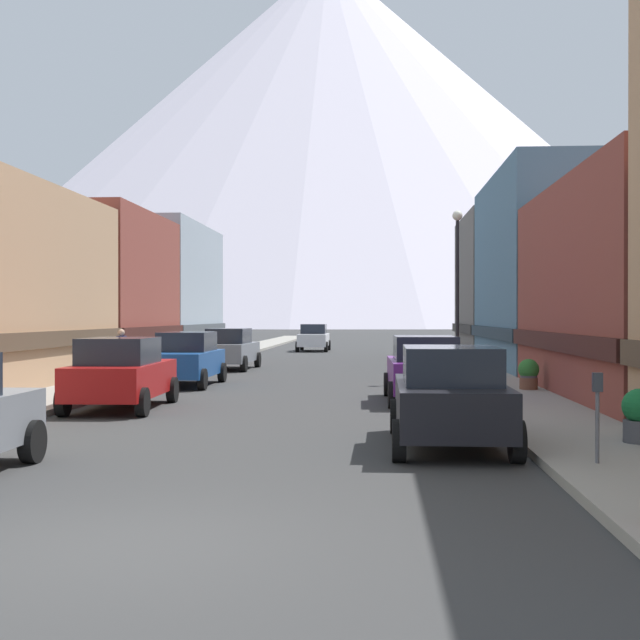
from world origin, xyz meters
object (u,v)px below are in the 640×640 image
(parking_meter_near, at_px, (597,404))
(pedestrian_0, at_px, (121,356))
(car_left_3, at_px, (230,349))
(potted_plant_0, at_px, (529,373))
(car_left_1, at_px, (121,373))
(car_left_2, at_px, (186,359))
(streetlamp_right, at_px, (457,268))
(potted_plant_1, at_px, (529,374))
(car_right_1, at_px, (424,369))
(car_right_0, at_px, (450,396))
(car_driving_0, at_px, (314,337))
(potted_plant_2, at_px, (640,415))

(parking_meter_near, xyz_separation_m, pedestrian_0, (-12.00, 16.09, -0.07))
(car_left_3, bearing_deg, potted_plant_0, -45.63)
(car_left_3, bearing_deg, car_left_1, -89.99)
(potted_plant_0, relative_size, pedestrian_0, 0.52)
(car_left_2, height_order, parking_meter_near, car_left_2)
(pedestrian_0, height_order, streetlamp_right, streetlamp_right)
(potted_plant_1, distance_m, streetlamp_right, 5.96)
(car_left_2, bearing_deg, car_right_1, -33.13)
(car_right_0, bearing_deg, potted_plant_1, 72.84)
(car_left_1, xyz_separation_m, car_driving_0, (2.20, 35.42, 0.00))
(pedestrian_0, bearing_deg, streetlamp_right, 6.19)
(car_left_1, relative_size, pedestrian_0, 2.60)
(streetlamp_right, bearing_deg, potted_plant_1, -70.37)
(pedestrian_0, bearing_deg, car_right_1, -30.21)
(car_driving_0, xyz_separation_m, potted_plant_1, (8.60, -30.69, -0.29))
(car_left_2, bearing_deg, pedestrian_0, 160.02)
(car_left_3, distance_m, potted_plant_2, 24.21)
(car_left_1, bearing_deg, potted_plant_2, -28.55)
(potted_plant_1, distance_m, potted_plant_2, 10.61)
(car_right_1, distance_m, parking_meter_near, 10.42)
(car_left_1, relative_size, car_right_1, 1.00)
(car_right_0, relative_size, potted_plant_0, 4.92)
(parking_meter_near, height_order, pedestrian_0, pedestrian_0)
(car_right_0, height_order, parking_meter_near, car_right_0)
(car_right_0, xyz_separation_m, streetlamp_right, (1.55, 14.99, 3.09))
(car_driving_0, xyz_separation_m, streetlamp_right, (6.95, -26.06, 3.09))
(car_right_1, bearing_deg, streetlamp_right, 77.71)
(car_left_1, relative_size, potted_plant_1, 5.00)
(streetlamp_right, bearing_deg, potted_plant_0, -70.32)
(car_left_1, relative_size, car_right_0, 1.01)
(car_left_3, relative_size, car_right_1, 1.00)
(car_right_0, bearing_deg, car_left_1, 143.44)
(car_left_3, xyz_separation_m, pedestrian_0, (-2.45, -7.69, 0.04))
(pedestrian_0, bearing_deg, potted_plant_0, -14.21)
(car_left_1, bearing_deg, car_driving_0, 86.45)
(car_left_2, height_order, potted_plant_1, car_left_2)
(car_left_2, distance_m, pedestrian_0, 2.61)
(potted_plant_0, bearing_deg, car_left_1, -156.28)
(potted_plant_0, bearing_deg, car_left_3, 134.37)
(car_left_2, relative_size, potted_plant_1, 4.95)
(car_left_1, distance_m, car_left_2, 7.21)
(streetlamp_right, bearing_deg, car_left_2, -166.79)
(potted_plant_1, bearing_deg, potted_plant_2, -90.00)
(potted_plant_2, bearing_deg, car_driving_0, 101.76)
(car_left_1, height_order, parking_meter_near, car_left_1)
(streetlamp_right, bearing_deg, parking_meter_near, -88.68)
(car_left_2, distance_m, car_right_0, 14.92)
(car_left_2, relative_size, car_right_1, 0.99)
(potted_plant_2, bearing_deg, potted_plant_1, 90.00)
(car_left_3, height_order, potted_plant_1, car_left_3)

